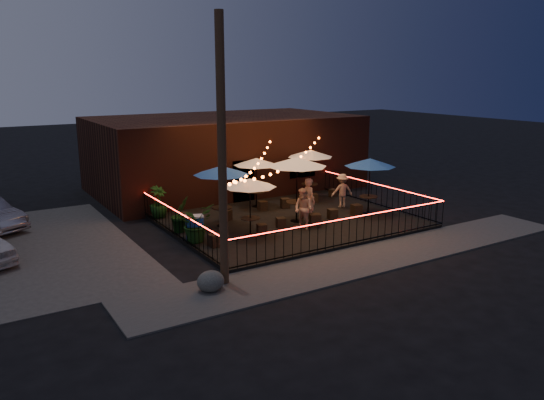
{
  "coord_description": "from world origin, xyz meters",
  "views": [
    {
      "loc": [
        -12.17,
        -16.31,
        6.31
      ],
      "look_at": [
        -1.09,
        1.61,
        1.25
      ],
      "focal_mm": 35.0,
      "sensor_mm": 36.0,
      "label": 1
    }
  ],
  "objects_px": {
    "cafe_table_1": "(221,171)",
    "boulder": "(211,281)",
    "cafe_table_5": "(310,154)",
    "cooler": "(195,227)",
    "cafe_table_4": "(370,163)",
    "cafe_table_0": "(250,184)",
    "utility_pole": "(222,155)",
    "cafe_table_2": "(297,163)",
    "cafe_table_3": "(256,162)"
  },
  "relations": [
    {
      "from": "cafe_table_1",
      "to": "boulder",
      "type": "height_order",
      "value": "cafe_table_1"
    },
    {
      "from": "cafe_table_5",
      "to": "cooler",
      "type": "xyz_separation_m",
      "value": [
        -7.6,
        -3.1,
        -1.8
      ]
    },
    {
      "from": "cafe_table_1",
      "to": "cafe_table_4",
      "type": "bearing_deg",
      "value": -13.88
    },
    {
      "from": "cafe_table_0",
      "to": "cafe_table_1",
      "type": "xyz_separation_m",
      "value": [
        -0.33,
        1.78,
        0.23
      ]
    },
    {
      "from": "cafe_table_0",
      "to": "cafe_table_1",
      "type": "height_order",
      "value": "cafe_table_1"
    },
    {
      "from": "cafe_table_0",
      "to": "boulder",
      "type": "distance_m",
      "value": 5.58
    },
    {
      "from": "cooler",
      "to": "utility_pole",
      "type": "bearing_deg",
      "value": -83.8
    },
    {
      "from": "cafe_table_2",
      "to": "boulder",
      "type": "xyz_separation_m",
      "value": [
        -6.21,
        -4.61,
        -2.34
      ]
    },
    {
      "from": "utility_pole",
      "to": "cafe_table_0",
      "type": "xyz_separation_m",
      "value": [
        2.91,
        3.56,
        -1.79
      ]
    },
    {
      "from": "utility_pole",
      "to": "cafe_table_4",
      "type": "bearing_deg",
      "value": 22.2
    },
    {
      "from": "cafe_table_4",
      "to": "utility_pole",
      "type": "bearing_deg",
      "value": -157.8
    },
    {
      "from": "utility_pole",
      "to": "cafe_table_1",
      "type": "relative_size",
      "value": 2.65
    },
    {
      "from": "cafe_table_4",
      "to": "boulder",
      "type": "distance_m",
      "value": 10.75
    },
    {
      "from": "utility_pole",
      "to": "cafe_table_3",
      "type": "distance_m",
      "value": 9.32
    },
    {
      "from": "utility_pole",
      "to": "cafe_table_3",
      "type": "bearing_deg",
      "value": 53.82
    },
    {
      "from": "cafe_table_0",
      "to": "cafe_table_3",
      "type": "height_order",
      "value": "cafe_table_3"
    },
    {
      "from": "utility_pole",
      "to": "cafe_table_5",
      "type": "distance_m",
      "value": 11.39
    },
    {
      "from": "cafe_table_0",
      "to": "cafe_table_5",
      "type": "bearing_deg",
      "value": 34.49
    },
    {
      "from": "utility_pole",
      "to": "cafe_table_4",
      "type": "xyz_separation_m",
      "value": [
        9.11,
        3.72,
        -1.57
      ]
    },
    {
      "from": "boulder",
      "to": "cafe_table_5",
      "type": "bearing_deg",
      "value": 40.25
    },
    {
      "from": "cafe_table_3",
      "to": "boulder",
      "type": "xyz_separation_m",
      "value": [
        -6.03,
        -7.72,
        -1.93
      ]
    },
    {
      "from": "cafe_table_4",
      "to": "cooler",
      "type": "bearing_deg",
      "value": 175.94
    },
    {
      "from": "cafe_table_1",
      "to": "cafe_table_5",
      "type": "distance_m",
      "value": 6.27
    },
    {
      "from": "cafe_table_0",
      "to": "cafe_table_4",
      "type": "height_order",
      "value": "cafe_table_4"
    },
    {
      "from": "cooler",
      "to": "cafe_table_3",
      "type": "bearing_deg",
      "value": 52.46
    },
    {
      "from": "cafe_table_5",
      "to": "cafe_table_0",
      "type": "bearing_deg",
      "value": -145.51
    },
    {
      "from": "cafe_table_1",
      "to": "cafe_table_2",
      "type": "xyz_separation_m",
      "value": [
        3.0,
        -1.05,
        0.23
      ]
    },
    {
      "from": "cafe_table_4",
      "to": "cafe_table_5",
      "type": "xyz_separation_m",
      "value": [
        -0.61,
        3.68,
        -0.02
      ]
    },
    {
      "from": "cafe_table_3",
      "to": "cooler",
      "type": "distance_m",
      "value": 5.71
    },
    {
      "from": "cafe_table_1",
      "to": "boulder",
      "type": "relative_size",
      "value": 3.5
    },
    {
      "from": "utility_pole",
      "to": "cafe_table_2",
      "type": "bearing_deg",
      "value": 37.49
    },
    {
      "from": "cafe_table_1",
      "to": "utility_pole",
      "type": "bearing_deg",
      "value": -115.82
    },
    {
      "from": "cafe_table_0",
      "to": "cafe_table_4",
      "type": "distance_m",
      "value": 6.21
    },
    {
      "from": "cafe_table_3",
      "to": "cafe_table_4",
      "type": "height_order",
      "value": "cafe_table_4"
    },
    {
      "from": "cafe_table_5",
      "to": "boulder",
      "type": "bearing_deg",
      "value": -139.75
    },
    {
      "from": "cafe_table_3",
      "to": "cafe_table_5",
      "type": "distance_m",
      "value": 3.1
    },
    {
      "from": "cafe_table_4",
      "to": "cafe_table_1",
      "type": "bearing_deg",
      "value": 166.12
    },
    {
      "from": "cafe_table_2",
      "to": "boulder",
      "type": "height_order",
      "value": "cafe_table_2"
    },
    {
      "from": "cafe_table_0",
      "to": "boulder",
      "type": "relative_size",
      "value": 2.89
    },
    {
      "from": "utility_pole",
      "to": "boulder",
      "type": "distance_m",
      "value": 3.73
    },
    {
      "from": "cafe_table_5",
      "to": "cafe_table_3",
      "type": "bearing_deg",
      "value": -179.87
    },
    {
      "from": "cafe_table_0",
      "to": "cafe_table_5",
      "type": "height_order",
      "value": "cafe_table_5"
    },
    {
      "from": "cafe_table_1",
      "to": "cafe_table_3",
      "type": "distance_m",
      "value": 3.5
    },
    {
      "from": "boulder",
      "to": "cafe_table_2",
      "type": "bearing_deg",
      "value": 36.6
    },
    {
      "from": "cafe_table_0",
      "to": "cafe_table_3",
      "type": "distance_m",
      "value": 4.58
    },
    {
      "from": "boulder",
      "to": "cafe_table_3",
      "type": "bearing_deg",
      "value": 52.0
    },
    {
      "from": "cafe_table_1",
      "to": "cafe_table_2",
      "type": "bearing_deg",
      "value": -19.32
    },
    {
      "from": "cafe_table_3",
      "to": "cafe_table_4",
      "type": "bearing_deg",
      "value": -44.74
    },
    {
      "from": "cafe_table_3",
      "to": "cafe_table_4",
      "type": "distance_m",
      "value": 5.22
    },
    {
      "from": "cafe_table_1",
      "to": "boulder",
      "type": "distance_m",
      "value": 6.84
    }
  ]
}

